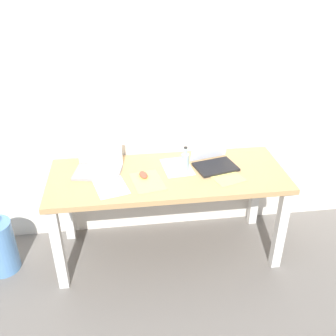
{
  "coord_description": "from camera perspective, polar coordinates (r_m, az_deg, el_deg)",
  "views": [
    {
      "loc": [
        -0.32,
        -2.39,
        2.17
      ],
      "look_at": [
        0.0,
        0.0,
        0.8
      ],
      "focal_mm": 40.02,
      "sensor_mm": 36.0,
      "label": 1
    }
  ],
  "objects": [
    {
      "name": "paper_sheet_near_back",
      "position": [
        2.88,
        1.39,
        0.17
      ],
      "size": [
        0.24,
        0.32,
        0.0
      ],
      "primitive_type": "cube",
      "rotation": [
        0.0,
        0.0,
        0.1
      ],
      "color": "white",
      "rests_on": "desk"
    },
    {
      "name": "desk",
      "position": [
        2.85,
        0.0,
        -2.67
      ],
      "size": [
        1.77,
        0.69,
        0.75
      ],
      "color": "tan",
      "rests_on": "ground"
    },
    {
      "name": "laptop_left",
      "position": [
        2.86,
        -10.55,
        0.61
      ],
      "size": [
        0.38,
        0.3,
        0.26
      ],
      "color": "gray",
      "rests_on": "desk"
    },
    {
      "name": "paper_sheet_front_left",
      "position": [
        2.68,
        -8.77,
        -2.7
      ],
      "size": [
        0.28,
        0.34,
        0.0
      ],
      "primitive_type": "cube",
      "rotation": [
        0.0,
        0.0,
        0.26
      ],
      "color": "white",
      "rests_on": "desk"
    },
    {
      "name": "computer_mouse",
      "position": [
        2.76,
        -3.76,
        -1.04
      ],
      "size": [
        0.08,
        0.11,
        0.03
      ],
      "primitive_type": "ellipsoid",
      "rotation": [
        0.0,
        0.0,
        0.24
      ],
      "color": "#D84C38",
      "rests_on": "desk"
    },
    {
      "name": "back_wall",
      "position": [
        2.94,
        -1.06,
        12.5
      ],
      "size": [
        5.2,
        0.08,
        2.6
      ],
      "primitive_type": "cube",
      "color": "silver",
      "rests_on": "ground"
    },
    {
      "name": "ground_plane",
      "position": [
        3.24,
        0.0,
        -12.32
      ],
      "size": [
        8.0,
        8.0,
        0.0
      ],
      "primitive_type": "plane",
      "color": "slate"
    },
    {
      "name": "laptop_right",
      "position": [
        2.9,
        6.95,
        1.18
      ],
      "size": [
        0.36,
        0.32,
        0.22
      ],
      "color": "black",
      "rests_on": "desk"
    },
    {
      "name": "paper_sheet_front_right",
      "position": [
        2.81,
        8.48,
        -1.0
      ],
      "size": [
        0.29,
        0.35,
        0.0
      ],
      "primitive_type": "cube",
      "rotation": [
        0.0,
        0.0,
        0.32
      ],
      "color": "#F4E06B",
      "rests_on": "desk"
    },
    {
      "name": "paper_yellow_folder",
      "position": [
        2.71,
        -3.16,
        -2.04
      ],
      "size": [
        0.26,
        0.33,
        0.0
      ],
      "primitive_type": "cube",
      "rotation": [
        0.0,
        0.0,
        0.19
      ],
      "color": "#F4E06B",
      "rests_on": "desk"
    },
    {
      "name": "beer_bottle",
      "position": [
        2.77,
        2.65,
        0.79
      ],
      "size": [
        0.06,
        0.06,
        0.21
      ],
      "color": "#99B7C1",
      "rests_on": "desk"
    }
  ]
}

